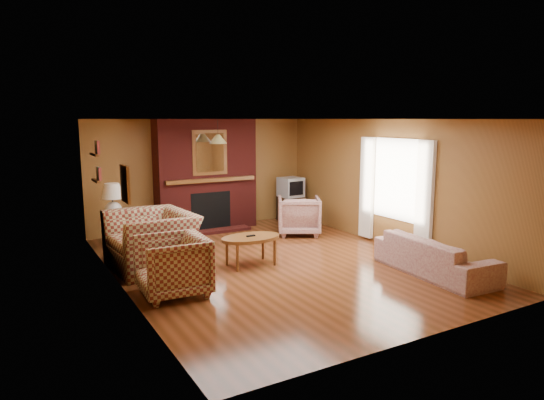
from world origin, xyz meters
TOP-DOWN VIEW (x-y plane):
  - floor at (0.00, 0.00)m, footprint 6.50×6.50m
  - ceiling at (0.00, 0.00)m, footprint 6.50×6.50m
  - wall_back at (0.00, 3.25)m, footprint 6.50×0.00m
  - wall_front at (0.00, -3.25)m, footprint 6.50×0.00m
  - wall_left at (-2.50, 0.00)m, footprint 0.00×6.50m
  - wall_right at (2.50, 0.00)m, footprint 0.00×6.50m
  - fireplace at (0.00, 2.98)m, footprint 2.20×0.82m
  - window_right at (2.45, -0.20)m, footprint 0.10×1.85m
  - bookshelf at (-2.44, 1.90)m, footprint 0.09×0.55m
  - botanical_print at (-2.47, -0.30)m, footprint 0.05×0.40m
  - pendant_light at (0.00, 2.30)m, footprint 0.36×0.36m
  - plaid_loveseat at (-1.85, 0.79)m, footprint 1.33×1.50m
  - plaid_armchair at (-1.95, -0.58)m, footprint 0.96×0.93m
  - floral_sofa at (1.90, -1.71)m, footprint 0.93×2.07m
  - floral_armchair at (1.50, 1.58)m, footprint 1.18×1.18m
  - coffee_table at (-0.39, 0.11)m, footprint 1.02×0.63m
  - side_table at (-2.10, 2.45)m, footprint 0.42×0.42m
  - table_lamp at (-2.10, 2.45)m, footprint 0.41×0.41m
  - tv_stand at (2.05, 2.80)m, footprint 0.58×0.54m
  - crt_tv at (2.05, 2.79)m, footprint 0.53×0.53m

SIDE VIEW (x-z plane):
  - floor at x=0.00m, z-range 0.00..0.00m
  - side_table at x=-2.10m, z-range 0.00..0.54m
  - tv_stand at x=2.05m, z-range 0.00..0.59m
  - floral_sofa at x=1.90m, z-range 0.00..0.59m
  - floral_armchair at x=1.50m, z-range 0.00..0.80m
  - plaid_armchair at x=-1.95m, z-range 0.00..0.83m
  - coffee_table at x=-0.39m, z-range 0.18..0.69m
  - plaid_loveseat at x=-1.85m, z-range 0.00..0.91m
  - crt_tv at x=2.05m, z-range 0.59..1.04m
  - table_lamp at x=-2.10m, z-range 0.58..1.26m
  - window_right at x=2.45m, z-range 0.13..2.13m
  - fireplace at x=0.00m, z-range -0.02..2.38m
  - wall_back at x=0.00m, z-range -2.05..4.45m
  - wall_front at x=0.00m, z-range -2.05..4.45m
  - wall_left at x=-2.50m, z-range -2.05..4.45m
  - wall_right at x=2.50m, z-range -2.05..4.45m
  - botanical_print at x=-2.47m, z-range 1.30..1.80m
  - bookshelf at x=-2.44m, z-range 1.31..2.02m
  - pendant_light at x=0.00m, z-range 1.76..2.24m
  - ceiling at x=0.00m, z-range 2.40..2.40m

